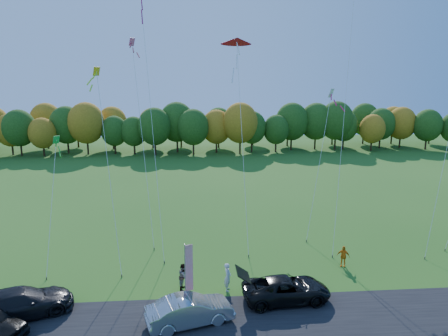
{
  "coord_description": "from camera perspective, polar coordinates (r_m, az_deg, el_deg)",
  "views": [
    {
      "loc": [
        -2.37,
        -24.35,
        13.42
      ],
      "look_at": [
        0.0,
        6.0,
        7.0
      ],
      "focal_mm": 32.0,
      "sensor_mm": 36.0,
      "label": 1
    }
  ],
  "objects": [
    {
      "name": "silver_sedan",
      "position": [
        24.13,
        -4.88,
        -19.63
      ],
      "size": [
        5.25,
        3.08,
        1.63
      ],
      "primitive_type": "imported",
      "rotation": [
        0.0,
        0.0,
        1.86
      ],
      "color": "#A3A3A8",
      "rests_on": "ground"
    },
    {
      "name": "person_tailgate_b",
      "position": [
        27.62,
        -5.78,
        -15.15
      ],
      "size": [
        0.79,
        0.95,
        1.77
      ],
      "primitive_type": "imported",
      "rotation": [
        0.0,
        0.0,
        1.42
      ],
      "color": "gray",
      "rests_on": "ground"
    },
    {
      "name": "kite_diamond_yellow",
      "position": [
        30.36,
        -16.18,
        -0.13
      ],
      "size": [
        2.57,
        5.58,
        15.02
      ],
      "color": "#4C3F33",
      "rests_on": "ground"
    },
    {
      "name": "kite_delta_blue",
      "position": [
        34.67,
        -10.51,
        9.11
      ],
      "size": [
        4.08,
        12.7,
        24.34
      ],
      "color": "#4C3F33",
      "rests_on": "ground"
    },
    {
      "name": "black_suv",
      "position": [
        26.53,
        8.9,
        -16.73
      ],
      "size": [
        5.72,
        2.99,
        1.54
      ],
      "primitive_type": "imported",
      "rotation": [
        0.0,
        0.0,
        1.65
      ],
      "color": "black",
      "rests_on": "ground"
    },
    {
      "name": "person_tailgate_a",
      "position": [
        27.27,
        0.53,
        -15.3
      ],
      "size": [
        0.58,
        0.77,
        1.9
      ],
      "primitive_type": "imported",
      "rotation": [
        0.0,
        0.0,
        1.38
      ],
      "color": "silver",
      "rests_on": "ground"
    },
    {
      "name": "dark_truck_a",
      "position": [
        27.4,
        -27.13,
        -16.8
      ],
      "size": [
        6.36,
        4.55,
        1.71
      ],
      "primitive_type": "imported",
      "rotation": [
        0.0,
        0.0,
        1.98
      ],
      "color": "black",
      "rests_on": "ground"
    },
    {
      "name": "kite_delta_red",
      "position": [
        34.96,
        2.31,
        10.15
      ],
      "size": [
        2.87,
        9.26,
        18.8
      ],
      "color": "#4C3F33",
      "rests_on": "ground"
    },
    {
      "name": "ground",
      "position": [
        27.9,
        1.0,
        -16.84
      ],
      "size": [
        160.0,
        160.0,
        0.0
      ],
      "primitive_type": "plane",
      "color": "#245616"
    },
    {
      "name": "asphalt_strip",
      "position": [
        24.49,
        1.96,
        -21.32
      ],
      "size": [
        90.0,
        6.0,
        0.01
      ],
      "primitive_type": "cube",
      "color": "black",
      "rests_on": "ground"
    },
    {
      "name": "kite_diamond_green",
      "position": [
        32.8,
        -23.39,
        -4.44
      ],
      "size": [
        1.16,
        6.78,
        9.68
      ],
      "color": "#4C3F33",
      "rests_on": "ground"
    },
    {
      "name": "kite_parafoil_orange",
      "position": [
        36.97,
        17.39,
        14.35
      ],
      "size": [
        6.9,
        12.18,
        31.0
      ],
      "color": "#4C3F33",
      "rests_on": "ground"
    },
    {
      "name": "kite_diamond_white",
      "position": [
        37.41,
        13.5,
        0.78
      ],
      "size": [
        4.37,
        6.81,
        13.45
      ],
      "color": "#4C3F33",
      "rests_on": "ground"
    },
    {
      "name": "kite_parafoil_rainbow",
      "position": [
        38.09,
        29.26,
        2.52
      ],
      "size": [
        7.89,
        7.68,
        16.72
      ],
      "color": "#4C3F33",
      "rests_on": "ground"
    },
    {
      "name": "tree_line",
      "position": [
        80.51,
        -2.72,
        2.3
      ],
      "size": [
        116.0,
        12.0,
        10.0
      ],
      "primitive_type": null,
      "color": "#1E4711",
      "rests_on": "ground"
    },
    {
      "name": "person_east",
      "position": [
        31.83,
        16.66,
        -11.98
      ],
      "size": [
        1.02,
        0.75,
        1.61
      ],
      "primitive_type": "imported",
      "rotation": [
        0.0,
        0.0,
        -0.44
      ],
      "color": "orange",
      "rests_on": "ground"
    },
    {
      "name": "feather_flag",
      "position": [
        25.2,
        -5.15,
        -13.97
      ],
      "size": [
        0.51,
        0.22,
        4.0
      ],
      "color": "#999999",
      "rests_on": "ground"
    },
    {
      "name": "kite_diamond_pink",
      "position": [
        35.36,
        -11.58,
        4.01
      ],
      "size": [
        2.68,
        7.75,
        17.86
      ],
      "color": "#4C3F33",
      "rests_on": "ground"
    }
  ]
}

